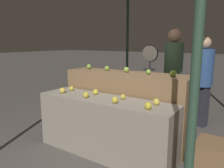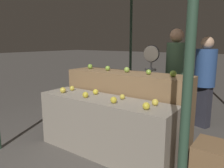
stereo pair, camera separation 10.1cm
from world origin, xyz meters
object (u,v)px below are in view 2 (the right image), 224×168
object	(u,v)px
produce_scale	(151,69)
person_customer_left	(205,76)
wooden_crate_side	(214,163)
person_vendor_at_scale	(175,71)

from	to	relation	value
produce_scale	person_customer_left	world-z (taller)	person_customer_left
produce_scale	person_customer_left	size ratio (longest dim) A/B	0.91
person_customer_left	wooden_crate_side	distance (m)	1.92
person_vendor_at_scale	wooden_crate_side	size ratio (longest dim) A/B	4.04
produce_scale	person_customer_left	xyz separation A→B (m)	(0.75, 0.72, -0.15)
person_vendor_at_scale	wooden_crate_side	xyz separation A→B (m)	(0.97, -1.28, -0.85)
produce_scale	person_customer_left	bearing A→B (deg)	43.84
person_vendor_at_scale	person_customer_left	size ratio (longest dim) A/B	1.08
produce_scale	wooden_crate_side	xyz separation A→B (m)	(1.29, -0.96, -0.90)
person_vendor_at_scale	person_customer_left	xyz separation A→B (m)	(0.42, 0.40, -0.10)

